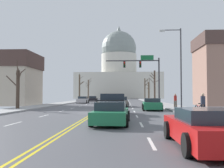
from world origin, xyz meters
TOP-DOWN VIEW (x-y plane):
  - ground at (0.00, -0.00)m, footprint 20.00×180.00m
  - signal_gantry at (5.45, 15.24)m, footprint 7.91×0.41m
  - street_lamp_right at (7.92, 3.29)m, footprint 2.21×0.24m
  - capitol_building at (0.00, 84.95)m, footprint 34.96×19.04m
  - sedan_near_00 at (2.05, 11.53)m, footprint 2.06×4.70m
  - sedan_near_01 at (5.38, 4.15)m, footprint 2.10×4.40m
  - pickup_truck_near_02 at (1.62, -2.12)m, footprint 2.34×5.63m
  - sedan_near_03 at (1.87, -8.22)m, footprint 2.10×4.73m
  - sedan_near_04 at (5.13, -14.25)m, footprint 2.10×4.55m
  - sedan_oncoming_00 at (-5.32, 25.12)m, footprint 2.09×4.66m
  - sedan_oncoming_01 at (-5.09, 38.17)m, footprint 2.11×4.33m
  - flank_building_00 at (-15.74, 15.09)m, footprint 10.09×7.68m
  - bare_tree_00 at (7.98, 46.58)m, footprint 1.60×1.22m
  - bare_tree_01 at (-8.62, 39.91)m, footprint 1.68×2.24m
  - bare_tree_02 at (8.00, 24.48)m, footprint 2.10×1.22m
  - bare_tree_03 at (-8.74, 4.10)m, footprint 1.57×2.50m
  - bare_tree_04 at (8.14, 37.56)m, footprint 0.80×2.82m
  - bare_tree_05 at (-8.07, 51.12)m, footprint 1.88×2.05m
  - pedestrian_00 at (8.34, -3.23)m, footprint 0.35×0.34m
  - pedestrian_01 at (8.49, 7.84)m, footprint 0.35×0.34m
  - bicycle_parked at (8.18, -2.65)m, footprint 0.12×1.77m

SIDE VIEW (x-z plane):
  - ground at x=0.00m, z-range -0.08..0.12m
  - bicycle_parked at x=8.18m, z-range 0.06..0.91m
  - sedan_near_04 at x=5.13m, z-range -0.03..1.16m
  - sedan_near_03 at x=1.87m, z-range -0.03..1.18m
  - sedan_oncoming_01 at x=-5.09m, z-range -0.04..1.20m
  - sedan_near_01 at x=5.38m, z-range -0.03..1.20m
  - sedan_oncoming_00 at x=-5.32m, z-range -0.03..1.22m
  - sedan_near_00 at x=2.05m, z-range -0.04..1.29m
  - pickup_truck_near_02 at x=1.62m, z-range -0.09..1.59m
  - pedestrian_01 at x=8.49m, z-range 0.22..1.79m
  - pedestrian_00 at x=8.34m, z-range 0.22..1.80m
  - bare_tree_03 at x=-8.74m, z-range -0.13..4.93m
  - bare_tree_04 at x=8.14m, z-range 0.00..4.95m
  - bare_tree_05 at x=-8.07m, z-range 0.02..6.35m
  - bare_tree_00 at x=7.98m, z-range 0.23..6.17m
  - bare_tree_02 at x=8.00m, z-range 0.28..6.14m
  - bare_tree_01 at x=-8.62m, z-range 0.13..6.80m
  - flank_building_00 at x=-15.74m, z-range 0.06..7.83m
  - street_lamp_right at x=7.92m, z-range 0.86..8.96m
  - signal_gantry at x=5.45m, z-range 1.66..8.93m
  - capitol_building at x=0.00m, z-range -4.58..26.33m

